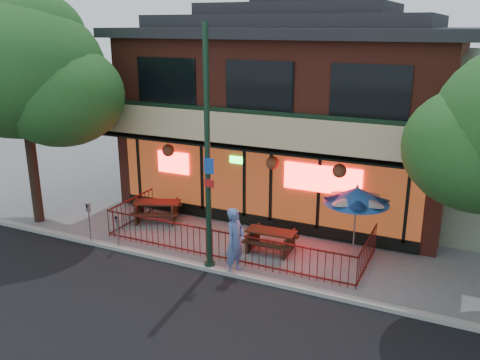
% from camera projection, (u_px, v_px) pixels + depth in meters
% --- Properties ---
extents(ground, '(80.00, 80.00, 0.00)m').
position_uv_depth(ground, '(216.00, 263.00, 15.37)').
color(ground, gray).
rests_on(ground, ground).
extents(curb, '(80.00, 0.25, 0.12)m').
position_uv_depth(curb, '(208.00, 268.00, 14.92)').
color(curb, '#999993').
rests_on(curb, ground).
extents(restaurant_building, '(12.96, 9.49, 8.05)m').
position_uv_depth(restaurant_building, '(297.00, 97.00, 20.31)').
color(restaurant_building, maroon).
rests_on(restaurant_building, ground).
extents(patio_fence, '(8.44, 2.62, 1.00)m').
position_uv_depth(patio_fence, '(223.00, 238.00, 15.62)').
color(patio_fence, '#4E1410').
rests_on(patio_fence, ground).
extents(street_light, '(0.43, 0.32, 7.00)m').
position_uv_depth(street_light, '(208.00, 166.00, 14.10)').
color(street_light, '#173422').
rests_on(street_light, ground).
extents(street_tree_left, '(5.60, 5.60, 8.05)m').
position_uv_depth(street_tree_left, '(23.00, 63.00, 17.07)').
color(street_tree_left, '#2E2217').
rests_on(street_tree_left, ground).
extents(picnic_table_left, '(2.05, 1.84, 0.72)m').
position_uv_depth(picnic_table_left, '(157.00, 208.00, 18.60)').
color(picnic_table_left, '#3A2115').
rests_on(picnic_table_left, ground).
extents(picnic_table_right, '(1.62, 1.27, 0.67)m').
position_uv_depth(picnic_table_right, '(271.00, 237.00, 16.11)').
color(picnic_table_right, '#351F12').
rests_on(picnic_table_right, ground).
extents(patio_umbrella, '(2.00, 2.00, 2.28)m').
position_uv_depth(patio_umbrella, '(357.00, 195.00, 15.41)').
color(patio_umbrella, gray).
rests_on(patio_umbrella, ground).
extents(pedestrian, '(0.57, 0.78, 2.00)m').
position_uv_depth(pedestrian, '(235.00, 242.00, 14.44)').
color(pedestrian, '#556CAB').
rests_on(pedestrian, ground).
extents(parking_meter_near, '(0.11, 0.09, 1.18)m').
position_uv_depth(parking_meter_near, '(117.00, 226.00, 16.05)').
color(parking_meter_near, gray).
rests_on(parking_meter_near, ground).
extents(parking_meter_far, '(0.15, 0.14, 1.41)m').
position_uv_depth(parking_meter_far, '(89.00, 216.00, 16.46)').
color(parking_meter_far, '#9C9FA5').
rests_on(parking_meter_far, ground).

